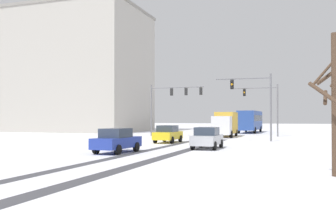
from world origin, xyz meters
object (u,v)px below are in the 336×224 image
bus_oncoming (250,120)px  bare_tree_sidewalk_near (336,96)px  car_blue_third (117,140)px  traffic_signal_far_right (264,101)px  traffic_signal_near_right (256,96)px  box_truck_delivery (225,123)px  office_building_far_left_block (79,71)px  traffic_signal_far_left (172,98)px  car_silver_second (207,138)px  car_yellow_cab_lead (168,134)px

bus_oncoming → bare_tree_sidewalk_near: bearing=-78.9°
car_blue_third → bare_tree_sidewalk_near: bearing=-25.6°
traffic_signal_far_right → traffic_signal_near_right: size_ratio=1.00×
bus_oncoming → box_truck_delivery: size_ratio=1.48×
car_blue_third → office_building_far_left_block: 43.80m
traffic_signal_far_left → bus_oncoming: 17.82m
traffic_signal_far_right → traffic_signal_near_right: (0.20, -12.04, -0.04)m
traffic_signal_far_left → box_truck_delivery: 7.34m
traffic_signal_far_right → traffic_signal_near_right: 12.04m
office_building_far_left_block → bus_oncoming: bearing=5.9°
car_silver_second → office_building_far_left_block: 43.15m
box_truck_delivery → office_building_far_left_block: (-27.93, 11.40, 8.87)m
traffic_signal_far_left → box_truck_delivery: (6.46, 1.37, -3.19)m
traffic_signal_far_left → car_yellow_cab_lead: (3.36, -11.16, -4.00)m
traffic_signal_far_right → car_silver_second: size_ratio=1.58×
traffic_signal_far_left → office_building_far_left_block: (-21.47, 12.78, 5.69)m
traffic_signal_far_right → office_building_far_left_block: (-32.35, 8.73, 6.09)m
traffic_signal_far_left → bus_oncoming: bearing=63.9°
traffic_signal_far_left → bare_tree_sidewalk_near: (16.37, -28.08, -1.64)m
box_truck_delivery → office_building_far_left_block: 31.45m
car_yellow_cab_lead → box_truck_delivery: bearing=76.1°
car_yellow_cab_lead → car_silver_second: (5.08, -5.61, 0.00)m
car_silver_second → bus_oncoming: bus_oncoming is taller
car_silver_second → car_blue_third: (-4.97, -5.13, 0.00)m
traffic_signal_near_right → box_truck_delivery: traffic_signal_near_right is taller
car_yellow_cab_lead → car_blue_third: (0.11, -10.74, 0.00)m
box_truck_delivery → office_building_far_left_block: bearing=157.8°
traffic_signal_near_right → box_truck_delivery: bearing=116.2°
car_silver_second → bare_tree_sidewalk_near: 14.02m
traffic_signal_far_right → bus_oncoming: size_ratio=0.59×
traffic_signal_far_left → car_yellow_cab_lead: bearing=-73.2°
car_blue_third → bare_tree_sidewalk_near: size_ratio=0.66×
traffic_signal_far_right → office_building_far_left_block: size_ratio=0.29×
traffic_signal_far_left → car_silver_second: traffic_signal_far_left is taller
bare_tree_sidewalk_near → traffic_signal_far_left: bearing=120.2°
car_blue_third → office_building_far_left_block: office_building_far_left_block is taller
traffic_signal_near_right → office_building_far_left_block: office_building_far_left_block is taller
office_building_far_left_block → traffic_signal_far_left: bearing=-30.8°
car_silver_second → office_building_far_left_block: (-29.91, 29.55, 9.69)m
traffic_signal_near_right → bare_tree_sidewalk_near: traffic_signal_near_right is taller
car_silver_second → bare_tree_sidewalk_near: size_ratio=0.65×
car_yellow_cab_lead → bare_tree_sidewalk_near: bare_tree_sidewalk_near is taller
bus_oncoming → box_truck_delivery: bus_oncoming is taller
traffic_signal_near_right → bare_tree_sidewalk_near: 20.81m
car_yellow_cab_lead → box_truck_delivery: size_ratio=0.55×
car_silver_second → box_truck_delivery: bearing=96.2°
car_yellow_cab_lead → box_truck_delivery: (3.10, 12.53, 0.82)m
traffic_signal_far_right → office_building_far_left_block: 34.06m
car_silver_second → car_blue_third: bearing=-134.1°
traffic_signal_far_right → box_truck_delivery: 5.86m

